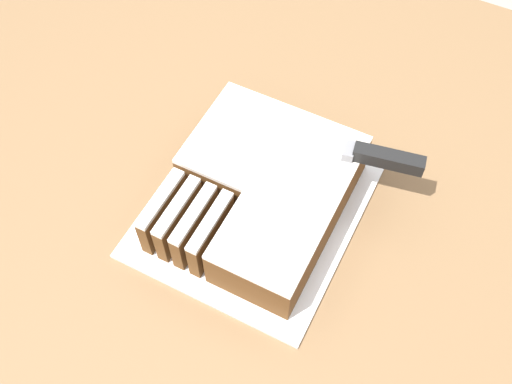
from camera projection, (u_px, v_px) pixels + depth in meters
name	position (u px, v px, depth m)	size (l,w,h in m)	color
ground_plane	(247.00, 348.00, 1.75)	(8.00, 8.00, 0.00)	#9E9384
countertop	(244.00, 281.00, 1.35)	(1.40, 1.10, 0.94)	brown
cake_board	(256.00, 207.00, 0.90)	(0.30, 0.34, 0.01)	white
cake	(262.00, 190.00, 0.87)	(0.24, 0.28, 0.08)	brown
knife	(358.00, 153.00, 0.85)	(0.32, 0.08, 0.02)	silver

